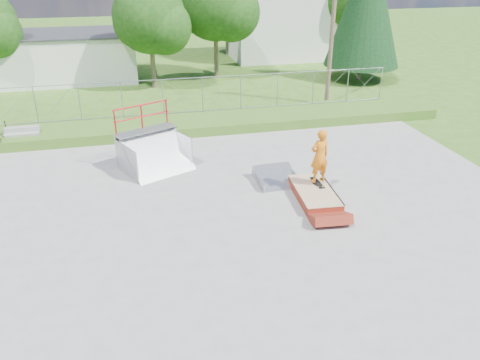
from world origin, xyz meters
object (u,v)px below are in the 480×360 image
object	(u,v)px
flat_bank_ramp	(277,178)
quarter_pipe	(155,141)
grind_box	(314,194)
skater	(319,158)

from	to	relation	value
flat_bank_ramp	quarter_pipe	bearing A→B (deg)	150.31
grind_box	flat_bank_ramp	world-z (taller)	flat_bank_ramp
grind_box	flat_bank_ramp	bearing A→B (deg)	124.82
quarter_pipe	grind_box	bearing A→B (deg)	-61.07
flat_bank_ramp	skater	xyz separation A→B (m)	(1.16, -1.18, 1.18)
flat_bank_ramp	grind_box	bearing A→B (deg)	-61.25
flat_bank_ramp	skater	bearing A→B (deg)	-47.26
grind_box	skater	size ratio (longest dim) A/B	1.39
quarter_pipe	skater	xyz separation A→B (m)	(5.46, -3.46, 0.17)
flat_bank_ramp	skater	size ratio (longest dim) A/B	0.81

